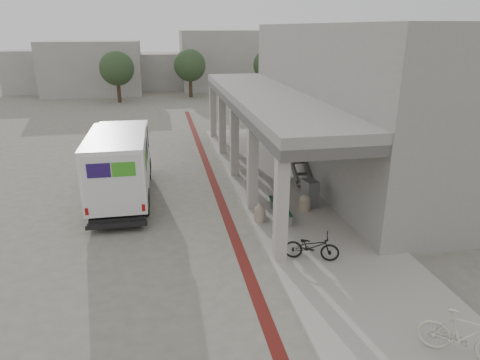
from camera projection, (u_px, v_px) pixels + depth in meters
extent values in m
plane|color=#666157|center=(201.00, 219.00, 16.18)|extent=(120.00, 120.00, 0.00)
cube|color=#521410|center=(219.00, 197.00, 18.20)|extent=(0.35, 40.00, 0.01)
cube|color=#A0998F|center=(302.00, 210.00, 16.86)|extent=(4.40, 28.00, 0.12)
cube|color=gray|center=(342.00, 101.00, 20.44)|extent=(4.30, 17.00, 7.00)
cube|color=#4F4C4A|center=(266.00, 104.00, 19.79)|extent=(3.40, 16.90, 0.35)
cube|color=gray|center=(266.00, 96.00, 19.67)|extent=(3.40, 16.90, 0.35)
cube|color=gray|center=(93.00, 68.00, 45.31)|extent=(10.00, 6.00, 5.50)
cube|color=gray|center=(160.00, 71.00, 50.48)|extent=(8.00, 6.00, 4.00)
cube|color=gray|center=(220.00, 60.00, 49.43)|extent=(9.00, 6.00, 6.50)
cube|color=gray|center=(40.00, 71.00, 47.21)|extent=(7.00, 5.00, 4.50)
cylinder|color=#38281C|center=(119.00, 90.00, 40.81)|extent=(0.36, 0.36, 2.40)
sphere|color=#253821|center=(117.00, 68.00, 40.13)|extent=(3.20, 3.20, 3.20)
cylinder|color=#38281C|center=(191.00, 85.00, 43.88)|extent=(0.36, 0.36, 2.40)
sphere|color=#253821|center=(190.00, 65.00, 43.20)|extent=(3.20, 3.20, 3.20)
cylinder|color=#38281C|center=(268.00, 85.00, 44.35)|extent=(0.36, 0.36, 2.40)
sphere|color=#253821|center=(269.00, 65.00, 43.67)|extent=(3.20, 3.20, 3.20)
cube|color=black|center=(123.00, 190.00, 18.00)|extent=(1.95, 6.38, 0.27)
cube|color=silver|center=(119.00, 164.00, 16.76)|extent=(2.21, 4.75, 2.37)
cube|color=silver|center=(125.00, 147.00, 19.72)|extent=(2.19, 1.74, 2.09)
cube|color=silver|center=(127.00, 157.00, 20.86)|extent=(2.01, 0.56, 0.73)
cube|color=black|center=(125.00, 133.00, 20.22)|extent=(2.01, 0.45, 0.96)
cube|color=black|center=(117.00, 225.00, 14.98)|extent=(2.10, 0.24, 0.16)
cube|color=#241252|center=(91.00, 151.00, 17.03)|extent=(0.03, 1.27, 0.68)
cube|color=#379620|center=(85.00, 161.00, 15.76)|extent=(0.03, 1.27, 0.68)
cube|color=#241252|center=(98.00, 171.00, 14.29)|extent=(0.77, 0.03, 0.50)
cube|color=#379620|center=(124.00, 169.00, 14.43)|extent=(0.77, 0.03, 0.50)
cylinder|color=black|center=(106.00, 173.00, 20.01)|extent=(0.26, 0.82, 0.82)
cylinder|color=black|center=(148.00, 171.00, 20.33)|extent=(0.26, 0.82, 0.82)
cylinder|color=black|center=(94.00, 208.00, 16.13)|extent=(0.26, 0.82, 0.82)
cylinder|color=black|center=(145.00, 204.00, 16.46)|extent=(0.26, 0.82, 0.82)
cube|color=gray|center=(286.00, 221.00, 15.21)|extent=(0.43, 0.10, 0.43)
cube|color=gray|center=(275.00, 203.00, 16.78)|extent=(0.43, 0.10, 0.43)
cube|color=#133A23|center=(276.00, 206.00, 15.89)|extent=(0.20, 2.03, 0.05)
cube|color=#133A23|center=(280.00, 206.00, 15.91)|extent=(0.20, 2.03, 0.05)
cube|color=#133A23|center=(284.00, 206.00, 15.94)|extent=(0.20, 2.03, 0.05)
cylinder|color=gray|center=(260.00, 216.00, 15.67)|extent=(0.41, 0.41, 0.41)
sphere|color=gray|center=(260.00, 211.00, 15.60)|extent=(0.41, 0.41, 0.41)
cylinder|color=gray|center=(305.00, 205.00, 16.63)|extent=(0.43, 0.43, 0.43)
sphere|color=gray|center=(305.00, 200.00, 16.56)|extent=(0.43, 0.43, 0.43)
cube|color=slate|center=(310.00, 193.00, 16.87)|extent=(0.59, 0.73, 1.08)
imported|color=black|center=(312.00, 246.00, 13.00)|extent=(1.78, 1.14, 0.88)
imported|color=beige|center=(465.00, 335.00, 9.06)|extent=(1.80, 1.60, 1.13)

